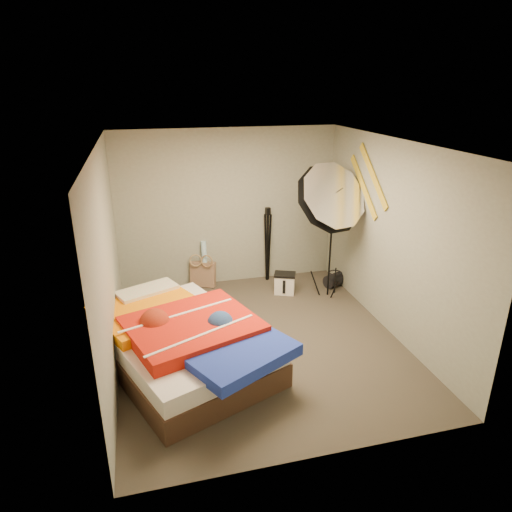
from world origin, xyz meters
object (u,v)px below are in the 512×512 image
object	(u,v)px
tote_bag	(203,274)
duffel_bag	(335,280)
bed	(183,341)
photo_umbrella	(329,199)
wrapping_roll	(205,264)
camera_case	(285,284)
camera_tripod	(268,239)

from	to	relation	value
tote_bag	duffel_bag	distance (m)	2.16
bed	photo_umbrella	xyz separation A→B (m)	(2.24, 1.18, 1.26)
wrapping_roll	photo_umbrella	size ratio (longest dim) A/B	0.34
wrapping_roll	camera_case	xyz separation A→B (m)	(1.17, -0.60, -0.22)
camera_case	bed	xyz separation A→B (m)	(-1.75, -1.57, 0.17)
camera_case	bed	distance (m)	2.36
camera_case	photo_umbrella	distance (m)	1.56
wrapping_roll	photo_umbrella	distance (m)	2.28
photo_umbrella	camera_tripod	size ratio (longest dim) A/B	1.76
bed	camera_tripod	world-z (taller)	camera_tripod
tote_bag	photo_umbrella	bearing A→B (deg)	-6.05
duffel_bag	bed	world-z (taller)	bed
duffel_bag	camera_tripod	distance (m)	1.28
camera_case	photo_umbrella	bearing A→B (deg)	-16.03
tote_bag	photo_umbrella	distance (m)	2.40
bed	camera_tripod	size ratio (longest dim) A/B	2.08
camera_case	photo_umbrella	size ratio (longest dim) A/B	0.14
wrapping_roll	camera_tripod	bearing A→B (deg)	-1.41
duffel_bag	photo_umbrella	xyz separation A→B (m)	(-0.39, -0.44, 1.48)
camera_case	bed	world-z (taller)	bed
wrapping_roll	bed	xyz separation A→B (m)	(-0.58, -2.17, -0.05)
photo_umbrella	bed	bearing A→B (deg)	-152.28
tote_bag	duffel_bag	bearing A→B (deg)	9.38
camera_case	camera_tripod	xyz separation A→B (m)	(-0.12, 0.57, 0.57)
tote_bag	wrapping_roll	world-z (taller)	wrapping_roll
photo_umbrella	wrapping_roll	bearing A→B (deg)	149.24
camera_case	bed	size ratio (longest dim) A/B	0.12
camera_case	duffel_bag	distance (m)	0.88
tote_bag	camera_case	distance (m)	1.35
wrapping_roll	photo_umbrella	world-z (taller)	photo_umbrella
tote_bag	camera_case	size ratio (longest dim) A/B	1.34
bed	camera_tripod	distance (m)	2.72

